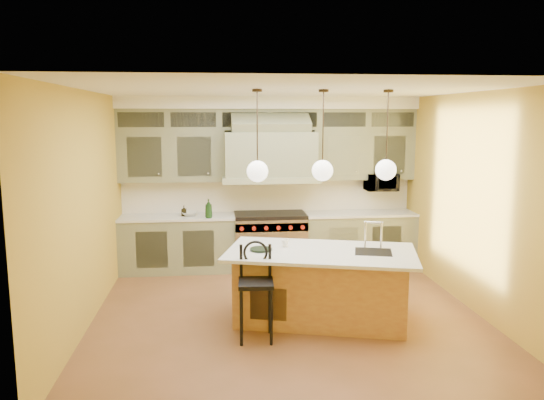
{
  "coord_description": "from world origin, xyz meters",
  "views": [
    {
      "loc": [
        -0.9,
        -6.62,
        2.58
      ],
      "look_at": [
        -0.12,
        0.7,
        1.41
      ],
      "focal_mm": 35.0,
      "sensor_mm": 36.0,
      "label": 1
    }
  ],
  "objects": [
    {
      "name": "ceiling",
      "position": [
        0.0,
        0.0,
        2.9
      ],
      "size": [
        5.0,
        5.0,
        0.0
      ],
      "primitive_type": "plane",
      "rotation": [
        3.14,
        0.0,
        0.0
      ],
      "color": "white",
      "rests_on": "wall_back"
    },
    {
      "name": "pendant_center",
      "position": [
        0.4,
        -0.25,
        1.95
      ],
      "size": [
        0.26,
        0.26,
        1.11
      ],
      "color": "#2D2319",
      "rests_on": "ceiling"
    },
    {
      "name": "range",
      "position": [
        0.0,
        2.14,
        0.49
      ],
      "size": [
        1.2,
        0.74,
        0.96
      ],
      "color": "silver",
      "rests_on": "floor"
    },
    {
      "name": "microwave",
      "position": [
        1.95,
        2.25,
        1.45
      ],
      "size": [
        0.54,
        0.37,
        0.3
      ],
      "primitive_type": "imported",
      "color": "black",
      "rests_on": "back_cabinetry"
    },
    {
      "name": "oil_bottle_a",
      "position": [
        -1.03,
        1.92,
        1.1
      ],
      "size": [
        0.13,
        0.13,
        0.31
      ],
      "primitive_type": "imported",
      "rotation": [
        0.0,
        0.0,
        0.09
      ],
      "color": "#143414",
      "rests_on": "back_cabinetry"
    },
    {
      "name": "counter_stool",
      "position": [
        -0.46,
        -0.73,
        0.65
      ],
      "size": [
        0.42,
        0.42,
        1.14
      ],
      "rotation": [
        0.0,
        0.0,
        -0.06
      ],
      "color": "black",
      "rests_on": "floor"
    },
    {
      "name": "floor",
      "position": [
        0.0,
        0.0,
        0.0
      ],
      "size": [
        5.0,
        5.0,
        0.0
      ],
      "primitive_type": "plane",
      "color": "brown",
      "rests_on": "ground"
    },
    {
      "name": "cup",
      "position": [
        -0.03,
        -0.04,
        0.97
      ],
      "size": [
        0.11,
        0.11,
        0.09
      ],
      "primitive_type": "imported",
      "rotation": [
        0.0,
        0.0,
        0.13
      ],
      "color": "white",
      "rests_on": "kitchen_island"
    },
    {
      "name": "pendant_left",
      "position": [
        -0.4,
        -0.25,
        1.95
      ],
      "size": [
        0.26,
        0.26,
        1.11
      ],
      "color": "#2D2319",
      "rests_on": "ceiling"
    },
    {
      "name": "wall_right",
      "position": [
        2.5,
        0.0,
        1.45
      ],
      "size": [
        0.0,
        5.0,
        5.0
      ],
      "primitive_type": "plane",
      "rotation": [
        1.57,
        0.0,
        -1.57
      ],
      "color": "gold",
      "rests_on": "ground"
    },
    {
      "name": "wall_left",
      "position": [
        -2.5,
        0.0,
        1.45
      ],
      "size": [
        0.0,
        5.0,
        5.0
      ],
      "primitive_type": "plane",
      "rotation": [
        1.57,
        0.0,
        1.57
      ],
      "color": "gold",
      "rests_on": "ground"
    },
    {
      "name": "oil_bottle_b",
      "position": [
        -1.44,
        2.15,
        1.03
      ],
      "size": [
        0.08,
        0.09,
        0.17
      ],
      "primitive_type": "imported",
      "rotation": [
        0.0,
        0.0,
        -0.08
      ],
      "color": "black",
      "rests_on": "back_cabinetry"
    },
    {
      "name": "wall_front",
      "position": [
        0.0,
        -2.5,
        1.45
      ],
      "size": [
        5.0,
        0.0,
        5.0
      ],
      "primitive_type": "plane",
      "rotation": [
        -1.57,
        0.0,
        0.0
      ],
      "color": "gold",
      "rests_on": "ground"
    },
    {
      "name": "kitchen_island",
      "position": [
        0.4,
        -0.25,
        0.47
      ],
      "size": [
        2.57,
        1.81,
        1.35
      ],
      "rotation": [
        0.0,
        0.0,
        -0.27
      ],
      "color": "#A4643A",
      "rests_on": "floor"
    },
    {
      "name": "back_cabinetry",
      "position": [
        0.0,
        2.23,
        1.43
      ],
      "size": [
        5.0,
        0.77,
        2.9
      ],
      "color": "#757B5B",
      "rests_on": "floor"
    },
    {
      "name": "fruit_bowl",
      "position": [
        -1.34,
        2.15,
        0.97
      ],
      "size": [
        0.3,
        0.3,
        0.07
      ],
      "primitive_type": "imported",
      "rotation": [
        0.0,
        0.0,
        -0.14
      ],
      "color": "beige",
      "rests_on": "back_cabinetry"
    },
    {
      "name": "pendant_right",
      "position": [
        1.2,
        -0.25,
        1.95
      ],
      "size": [
        0.26,
        0.26,
        1.11
      ],
      "color": "#2D2319",
      "rests_on": "ceiling"
    },
    {
      "name": "wall_back",
      "position": [
        0.0,
        2.5,
        1.45
      ],
      "size": [
        5.0,
        0.0,
        5.0
      ],
      "primitive_type": "plane",
      "rotation": [
        1.57,
        0.0,
        0.0
      ],
      "color": "gold",
      "rests_on": "ground"
    }
  ]
}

